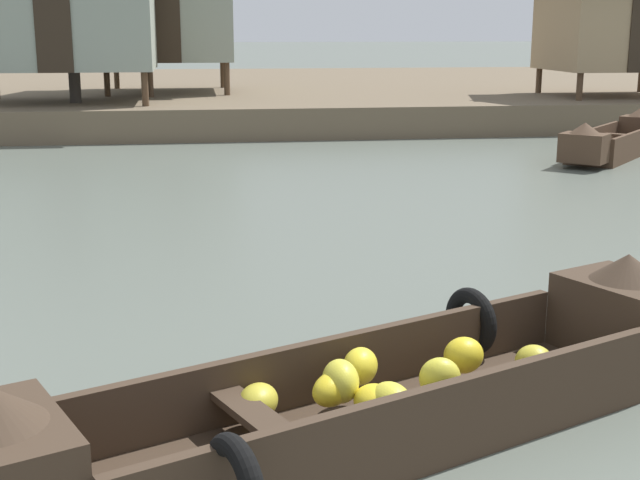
% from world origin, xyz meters
% --- Properties ---
extents(ground_plane, '(300.00, 300.00, 0.00)m').
position_xyz_m(ground_plane, '(0.00, 10.00, 0.00)').
color(ground_plane, '#596056').
extents(riverbank_strip, '(160.00, 20.00, 0.74)m').
position_xyz_m(riverbank_strip, '(0.00, 29.87, 0.37)').
color(riverbank_strip, brown).
rests_on(riverbank_strip, ground).
extents(banana_boat, '(5.21, 3.01, 0.89)m').
position_xyz_m(banana_boat, '(-0.73, 4.89, 0.32)').
color(banana_boat, '#3D2D21').
rests_on(banana_boat, ground).
extents(fishing_skiff_distant, '(3.59, 3.82, 0.85)m').
position_xyz_m(fishing_skiff_distant, '(6.57, 16.53, 0.31)').
color(fishing_skiff_distant, '#473323').
rests_on(fishing_skiff_distant, ground).
extents(stilt_house_left, '(5.01, 3.64, 4.11)m').
position_xyz_m(stilt_house_left, '(-4.88, 22.36, 2.89)').
color(stilt_house_left, '#4C3826').
rests_on(stilt_house_left, riverbank_strip).
extents(stilt_house_mid_left, '(4.29, 4.02, 4.27)m').
position_xyz_m(stilt_house_mid_left, '(-2.49, 25.73, 3.03)').
color(stilt_house_mid_left, '#4C3826').
rests_on(stilt_house_mid_left, riverbank_strip).
extents(stilt_house_mid_right, '(4.16, 3.57, 3.80)m').
position_xyz_m(stilt_house_mid_right, '(9.36, 22.45, 2.65)').
color(stilt_house_mid_right, '#4C3826').
rests_on(stilt_house_mid_right, riverbank_strip).
extents(vendor_person, '(0.44, 0.44, 1.66)m').
position_xyz_m(vendor_person, '(-4.67, 22.22, 1.67)').
color(vendor_person, '#332D28').
rests_on(vendor_person, riverbank_strip).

